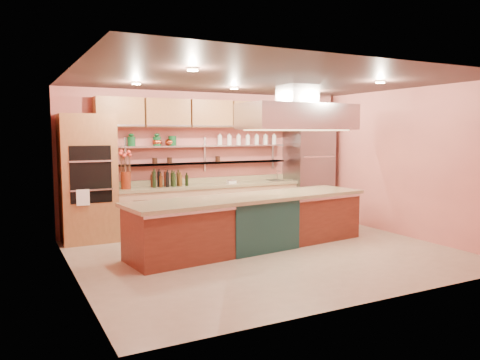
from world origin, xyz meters
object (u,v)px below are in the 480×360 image
island (252,222)px  kitchen_scale (231,181)px  copper_kettle (169,142)px  green_canister (172,141)px  refrigerator (309,174)px  flower_vase (126,180)px

island → kitchen_scale: kitchen_scale is taller
island → copper_kettle: copper_kettle is taller
kitchen_scale → green_canister: 1.47m
refrigerator → copper_kettle: 3.29m
refrigerator → green_canister: size_ratio=10.95×
refrigerator → green_canister: (-3.14, 0.23, 0.76)m
island → flower_vase: (-1.73, 1.73, 0.64)m
island → green_canister: (-0.73, 1.95, 1.36)m
flower_vase → kitchen_scale: bearing=0.0°
island → copper_kettle: (-0.80, 1.95, 1.33)m
kitchen_scale → copper_kettle: (-1.26, 0.22, 0.81)m
island → kitchen_scale: size_ratio=25.22×
island → green_canister: 2.48m
island → copper_kettle: 2.49m
island → copper_kettle: bearing=105.6°
kitchen_scale → copper_kettle: 1.51m
flower_vase → green_canister: bearing=12.5°
refrigerator → flower_vase: 4.13m
island → kitchen_scale: 1.86m
refrigerator → copper_kettle: size_ratio=12.17×
green_canister → flower_vase: bearing=-167.5°
refrigerator → copper_kettle: refrigerator is taller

